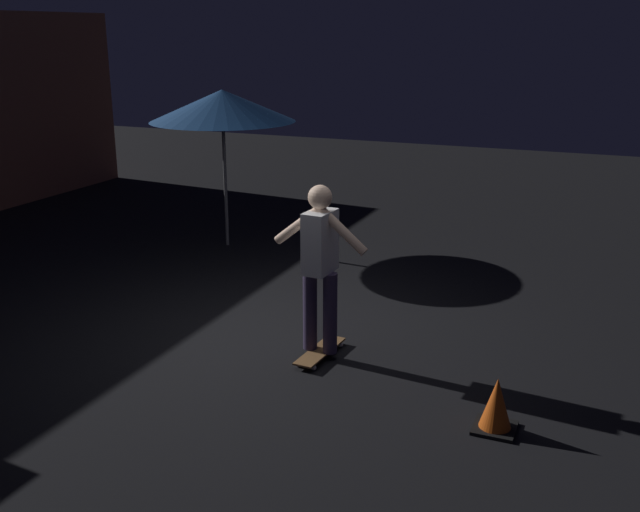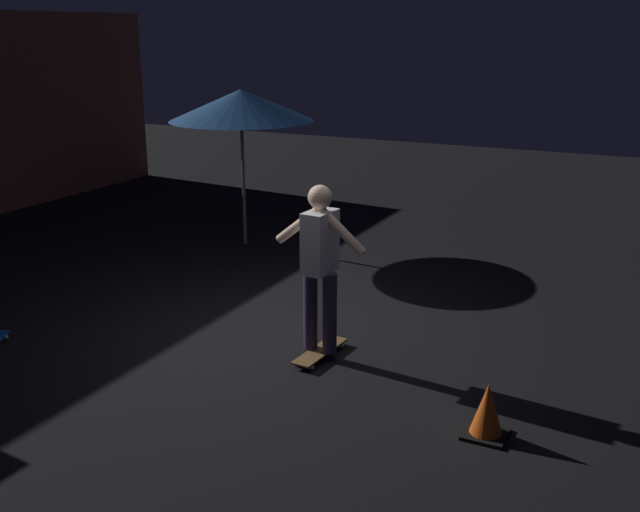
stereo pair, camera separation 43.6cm
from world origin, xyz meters
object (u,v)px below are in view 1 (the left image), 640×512
at_px(skater, 320,257).
at_px(traffic_cone, 496,406).
at_px(patio_umbrella, 222,106).
at_px(skateboard_ridden, 320,351).

bearing_deg(skater, traffic_cone, -111.85).
distance_m(patio_umbrella, traffic_cone, 6.36).
bearing_deg(traffic_cone, patio_umbrella, 50.35).
relative_size(skater, traffic_cone, 3.63).
bearing_deg(patio_umbrella, skateboard_ridden, -137.95).
height_order(patio_umbrella, skateboard_ridden, patio_umbrella).
bearing_deg(traffic_cone, skateboard_ridden, 68.15).
distance_m(skater, traffic_cone, 2.16).
height_order(patio_umbrella, skater, patio_umbrella).
bearing_deg(patio_umbrella, traffic_cone, -129.65).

